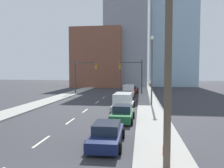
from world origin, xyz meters
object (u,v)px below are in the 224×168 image
Objects in this scene: sedan_green at (122,114)px; box_truck_silver at (123,102)px; street_lamp at (152,66)px; sedan_maroon at (126,97)px; fire_hydrant at (165,150)px; traffic_signal_right at (135,72)px; utility_pole_right_near at (168,67)px; sedan_red at (132,90)px; sedan_navy at (107,134)px; box_truck_tan at (129,91)px; traffic_signal_left at (81,72)px.

box_truck_silver is at bearing 95.30° from sedan_green.
street_lamp reaches higher than sedan_maroon.
street_lamp is at bearing -46.81° from sedan_maroon.
fire_hydrant is at bearing -82.01° from sedan_maroon.
traffic_signal_right is 32.27m from utility_pole_right_near.
sedan_red is at bearing 91.61° from sedan_green.
sedan_navy is (-3.19, 3.22, -4.00)m from utility_pole_right_near.
utility_pole_right_near reaches higher than sedan_green.
box_truck_tan is 6.58m from sedan_red.
sedan_red is (0.30, 32.07, 0.01)m from sedan_navy.
sedan_green is 0.94× the size of sedan_maroon.
utility_pole_right_near is 35.63m from sedan_red.
box_truck_tan reaches higher than fire_hydrant.
street_lamp is at bearing -71.47° from box_truck_tan.
sedan_maroon reaches higher than sedan_green.
box_truck_silver is 19.82m from sedan_red.
sedan_green is at bearing 85.45° from sedan_navy.
box_truck_tan is at bearing 96.53° from utility_pole_right_near.
box_truck_tan is (-3.29, 28.72, -3.66)m from utility_pole_right_near.
traffic_signal_left is 10.65m from box_truck_tan.
traffic_signal_left reaches higher than fire_hydrant.
street_lamp is at bearing 89.61° from fire_hydrant.
traffic_signal_left reaches higher than box_truck_silver.
sedan_navy is at bearing -91.94° from traffic_signal_right.
box_truck_silver is at bearing 103.27° from fire_hydrant.
utility_pole_right_near is 22.81m from sedan_maroon.
street_lamp is at bearing -79.77° from traffic_signal_right.
box_truck_tan reaches higher than sedan_green.
street_lamp is 1.95× the size of sedan_navy.
street_lamp is 1.86× the size of sedan_red.
utility_pole_right_near is (2.21, -32.19, 0.40)m from traffic_signal_right.
fire_hydrant is at bearing -85.68° from traffic_signal_right.
box_truck_tan is at bearing 109.31° from street_lamp.
utility_pole_right_near reaches higher than traffic_signal_right.
sedan_green is at bearing -66.00° from traffic_signal_left.
street_lamp reaches higher than sedan_green.
sedan_navy is at bearing -91.05° from sedan_maroon.
box_truck_silver is at bearing -90.31° from box_truck_tan.
box_truck_silver is (-3.28, 13.92, 0.51)m from fire_hydrant.
sedan_green is 0.76× the size of box_truck_silver.
sedan_red is (0.29, 19.82, -0.29)m from box_truck_silver.
street_lamp is 10.60× the size of fire_hydrant.
sedan_maroon is at bearing 99.17° from fire_hydrant.
box_truck_tan is at bearing 92.89° from sedan_green.
traffic_signal_left is 33.48m from fire_hydrant.
box_truck_silver is (-3.18, 15.47, -3.71)m from utility_pole_right_near.
traffic_signal_right is at bearing 82.95° from sedan_maroon.
sedan_navy and sedan_red have the same top height.
traffic_signal_left is at bearing 132.72° from sedan_maroon.
traffic_signal_right reaches higher than sedan_maroon.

